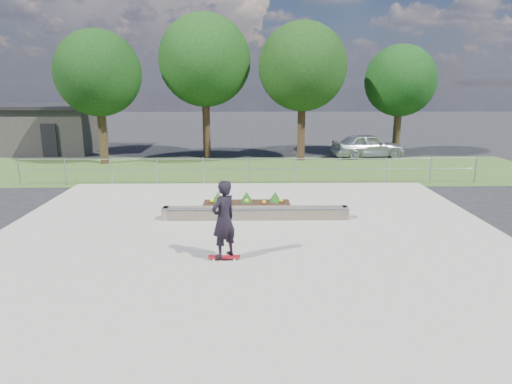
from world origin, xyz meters
The scene contains 13 objects.
ground centered at (0.00, 0.00, 0.00)m, with size 120.00×120.00×0.00m, color black.
grass_verge centered at (0.00, 11.00, 0.01)m, with size 30.00×8.00×0.02m, color #345020.
concrete_slab centered at (0.00, 0.00, 0.03)m, with size 15.00×15.00×0.06m, color #9A9789.
fence centered at (0.00, 7.50, 0.77)m, with size 20.06×0.06×1.20m.
building centered at (-14.00, 18.00, 1.51)m, with size 8.40×5.40×3.00m.
tree_far_left centered at (-8.00, 13.00, 4.85)m, with size 4.55×4.55×7.15m.
tree_mid_left centered at (-2.50, 15.00, 5.61)m, with size 5.25×5.25×8.25m.
tree_mid_right centered at (3.00, 14.00, 5.23)m, with size 4.90×4.90×7.70m.
tree_far_right centered at (9.00, 15.50, 4.48)m, with size 4.20×4.20×6.60m.
grind_ledge centered at (0.19, 2.07, 0.26)m, with size 6.00×0.44×0.43m.
planter_bed centered at (-0.10, 3.12, 0.24)m, with size 3.00×1.20×0.61m.
skateboarder centered at (-0.64, -1.40, 1.11)m, with size 0.83×0.83×2.02m.
parked_car centered at (7.13, 14.92, 0.73)m, with size 1.71×4.26×1.45m, color #B3B8BD.
Camera 1 is at (-0.03, -12.12, 4.36)m, focal length 32.00 mm.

